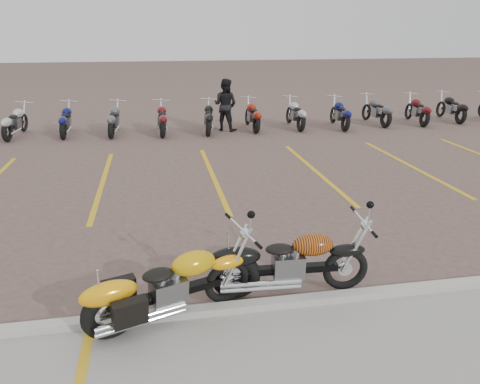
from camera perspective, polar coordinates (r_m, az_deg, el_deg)
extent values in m
plane|color=brown|center=(8.13, 0.29, -6.37)|extent=(100.00, 100.00, 0.00)
cube|color=#ADAAA3|center=(6.39, 3.70, -13.52)|extent=(60.00, 0.18, 0.12)
torus|color=black|center=(6.38, -1.75, -10.80)|extent=(0.65, 0.32, 0.65)
torus|color=black|center=(5.93, -15.65, -14.11)|extent=(0.71, 0.39, 0.69)
cube|color=black|center=(6.08, -8.43, -12.00)|extent=(1.28, 0.54, 0.10)
cube|color=slate|center=(6.03, -8.91, -11.62)|extent=(0.50, 0.42, 0.34)
ellipsoid|color=#D6A10B|center=(5.99, -6.06, -8.41)|extent=(0.66, 0.49, 0.30)
ellipsoid|color=black|center=(5.87, -10.26, -9.70)|extent=(0.46, 0.37, 0.12)
torus|color=black|center=(6.81, 12.64, -9.26)|extent=(0.65, 0.14, 0.65)
torus|color=black|center=(6.48, -0.55, -10.32)|extent=(0.70, 0.21, 0.69)
cube|color=black|center=(6.57, 6.24, -9.39)|extent=(1.30, 0.19, 0.10)
cube|color=slate|center=(6.53, 5.82, -8.96)|extent=(0.43, 0.32, 0.34)
ellipsoid|color=black|center=(6.48, 8.77, -6.40)|extent=(0.59, 0.35, 0.30)
ellipsoid|color=black|center=(6.39, 4.76, -7.00)|extent=(0.40, 0.28, 0.12)
imported|color=black|center=(17.16, -1.79, 10.57)|extent=(1.14, 1.09, 1.86)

